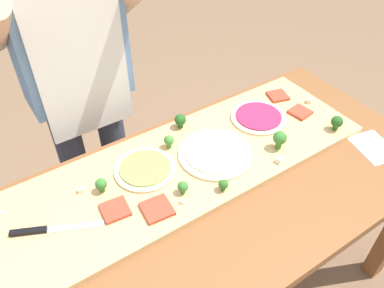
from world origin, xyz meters
TOP-DOWN VIEW (x-y plane):
  - prep_table at (0.00, 0.00)m, footprint 1.77×0.82m
  - cutting_board at (0.02, 0.14)m, footprint 1.40×0.46m
  - chefs_knife at (-0.50, 0.13)m, footprint 0.26×0.14m
  - pizza_whole_white_garlic at (0.13, 0.11)m, footprint 0.28×0.28m
  - pizza_whole_beet_magenta at (0.41, 0.19)m, footprint 0.23×0.23m
  - pizza_whole_pesto_green at (-0.12, 0.18)m, footprint 0.22×0.22m
  - pizza_slice_near_right at (-0.29, 0.08)m, footprint 0.09×0.09m
  - pizza_slice_near_left at (-0.18, 0.01)m, footprint 0.10×0.10m
  - pizza_slice_far_left at (0.59, 0.26)m, footprint 0.10×0.10m
  - pizza_slice_center at (0.58, 0.12)m, footprint 0.09×0.09m
  - broccoli_floret_center_left at (-0.07, 0.02)m, footprint 0.04×0.04m
  - broccoli_floret_back_mid at (-0.29, 0.18)m, footprint 0.04×0.04m
  - broccoli_floret_back_right at (0.05, -0.04)m, footprint 0.03×0.03m
  - broccoli_floret_front_mid at (0.01, 0.24)m, footprint 0.04×0.04m
  - broccoli_floret_center_right at (0.35, 0.01)m, footprint 0.05×0.05m
  - broccoli_floret_front_left at (0.11, 0.32)m, footprint 0.05×0.05m
  - broccoli_floret_back_left at (0.62, -0.04)m, footprint 0.05×0.05m
  - cheese_crumble_a at (0.67, 0.15)m, footprint 0.03×0.03m
  - cheese_crumble_b at (-0.35, 0.21)m, footprint 0.02×0.02m
  - cheese_crumble_c at (0.30, -0.05)m, footprint 0.03×0.03m
  - cheese_crumble_d at (-0.09, -0.02)m, footprint 0.02×0.02m
  - cheese_crumble_e at (-0.60, 0.27)m, footprint 0.02×0.02m
  - recipe_note at (0.69, -0.18)m, footprint 0.17×0.20m
  - cook_center at (-0.17, 0.63)m, footprint 0.54×0.39m

SIDE VIEW (x-z plane):
  - prep_table at x=0.00m, z-range 0.30..1.09m
  - recipe_note at x=0.69m, z-range 0.79..0.80m
  - cutting_board at x=0.02m, z-range 0.79..0.82m
  - pizza_slice_near_right at x=-0.29m, z-range 0.82..0.83m
  - pizza_slice_near_left at x=-0.18m, z-range 0.82..0.83m
  - pizza_slice_far_left at x=0.59m, z-range 0.82..0.83m
  - pizza_slice_center at x=0.58m, z-range 0.82..0.83m
  - chefs_knife at x=-0.50m, z-range 0.81..0.83m
  - cheese_crumble_d at x=-0.09m, z-range 0.82..0.83m
  - cheese_crumble_e at x=-0.60m, z-range 0.82..0.83m
  - pizza_whole_white_garlic at x=0.13m, z-range 0.82..0.83m
  - pizza_whole_beet_magenta at x=0.41m, z-range 0.82..0.83m
  - pizza_whole_pesto_green at x=-0.12m, z-range 0.82..0.83m
  - cheese_crumble_b at x=-0.35m, z-range 0.82..0.83m
  - cheese_crumble_a at x=0.67m, z-range 0.82..0.84m
  - cheese_crumble_c at x=0.30m, z-range 0.82..0.84m
  - broccoli_floret_back_right at x=0.05m, z-range 0.82..0.87m
  - broccoli_floret_center_left at x=-0.07m, z-range 0.82..0.87m
  - broccoli_floret_front_mid at x=0.01m, z-range 0.82..0.88m
  - broccoli_floret_back_mid at x=-0.29m, z-range 0.82..0.88m
  - broccoli_floret_front_left at x=0.11m, z-range 0.82..0.88m
  - broccoli_floret_back_left at x=0.62m, z-range 0.82..0.89m
  - broccoli_floret_center_right at x=0.35m, z-range 0.83..0.90m
  - cook_center at x=-0.17m, z-range 0.16..1.83m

